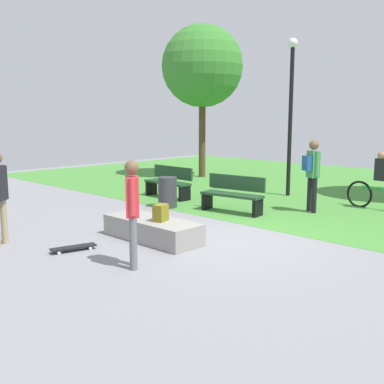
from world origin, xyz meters
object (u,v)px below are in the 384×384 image
(backpack_on_ledge, at_px, (161,213))
(skater_watching, at_px, (132,206))
(skateboard_by_ledge, at_px, (73,247))
(park_bench_by_oak, at_px, (233,193))
(park_bench_far_left, at_px, (169,181))
(tree_leaning_ash, at_px, (202,67))
(pedestrian_with_backpack, at_px, (312,169))
(lamp_post, at_px, (291,103))
(trash_bin, at_px, (168,192))
(concrete_ledge, at_px, (152,229))
(cyclist_on_bicycle, at_px, (380,185))

(backpack_on_ledge, height_order, skater_watching, skater_watching)
(skateboard_by_ledge, bearing_deg, park_bench_by_oak, 90.74)
(skateboard_by_ledge, xyz_separation_m, park_bench_far_left, (-2.74, 4.92, 0.42))
(tree_leaning_ash, height_order, pedestrian_with_backpack, tree_leaning_ash)
(lamp_post, bearing_deg, park_bench_by_oak, -83.33)
(tree_leaning_ash, bearing_deg, skateboard_by_ledge, -59.90)
(backpack_on_ledge, distance_m, skateboard_by_ledge, 1.70)
(park_bench_by_oak, distance_m, trash_bin, 1.78)
(backpack_on_ledge, distance_m, skater_watching, 1.57)
(concrete_ledge, xyz_separation_m, trash_bin, (-2.14, 2.40, 0.20))
(pedestrian_with_backpack, bearing_deg, backpack_on_ledge, -98.15)
(tree_leaning_ash, bearing_deg, trash_bin, -55.56)
(backpack_on_ledge, xyz_separation_m, skateboard_by_ledge, (-0.69, -1.47, -0.50))
(lamp_post, height_order, trash_bin, lamp_post)
(lamp_post, bearing_deg, skateboard_by_ledge, -86.87)
(concrete_ledge, height_order, pedestrian_with_backpack, pedestrian_with_backpack)
(lamp_post, relative_size, pedestrian_with_backpack, 2.56)
(backpack_on_ledge, bearing_deg, park_bench_far_left, -152.17)
(park_bench_by_oak, relative_size, tree_leaning_ash, 0.28)
(pedestrian_with_backpack, bearing_deg, lamp_post, 135.29)
(park_bench_by_oak, xyz_separation_m, park_bench_far_left, (-2.68, 0.36, 0.00))
(concrete_ledge, distance_m, park_bench_by_oak, 3.15)
(concrete_ledge, relative_size, tree_leaning_ash, 0.36)
(skater_watching, bearing_deg, park_bench_by_oak, 109.25)
(trash_bin, bearing_deg, skateboard_by_ledge, -66.39)
(skater_watching, distance_m, park_bench_by_oak, 4.68)
(skateboard_by_ledge, distance_m, pedestrian_with_backpack, 6.14)
(concrete_ledge, distance_m, tree_leaning_ash, 10.31)
(skateboard_by_ledge, height_order, park_bench_far_left, park_bench_far_left)
(backpack_on_ledge, relative_size, trash_bin, 0.40)
(park_bench_by_oak, xyz_separation_m, tree_leaning_ash, (-5.19, 4.49, 3.75))
(backpack_on_ledge, bearing_deg, skateboard_by_ledge, -42.19)
(lamp_post, bearing_deg, cyclist_on_bicycle, -4.64)
(concrete_ledge, bearing_deg, skateboard_by_ledge, -106.98)
(concrete_ledge, xyz_separation_m, tree_leaning_ash, (-5.69, 7.59, 4.03))
(skater_watching, xyz_separation_m, skateboard_by_ledge, (-1.47, -0.17, -0.93))
(park_bench_by_oak, distance_m, tree_leaning_ash, 7.82)
(skater_watching, height_order, trash_bin, skater_watching)
(lamp_post, height_order, cyclist_on_bicycle, lamp_post)
(concrete_ledge, bearing_deg, tree_leaning_ash, 126.87)
(park_bench_far_left, distance_m, trash_bin, 1.49)
(park_bench_by_oak, height_order, tree_leaning_ash, tree_leaning_ash)
(skater_watching, xyz_separation_m, park_bench_far_left, (-4.22, 4.74, -0.51))
(skateboard_by_ledge, relative_size, cyclist_on_bicycle, 0.45)
(park_bench_by_oak, bearing_deg, trash_bin, -156.86)
(park_bench_far_left, distance_m, tree_leaning_ash, 6.12)
(park_bench_far_left, height_order, pedestrian_with_backpack, pedestrian_with_backpack)
(trash_bin, bearing_deg, skater_watching, -49.41)
(backpack_on_ledge, relative_size, park_bench_by_oak, 0.19)
(concrete_ledge, height_order, trash_bin, trash_bin)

